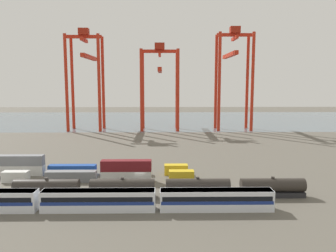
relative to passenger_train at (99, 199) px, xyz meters
name	(u,v)px	position (x,y,z in m)	size (l,w,h in m)	color
ground_plane	(148,149)	(6.48, 58.09, -2.14)	(420.00, 420.00, 0.00)	#5B564C
harbour_water	(154,120)	(6.48, 154.34, -2.14)	(400.00, 110.00, 0.01)	slate
passenger_train	(99,199)	(0.00, 0.00, 0.00)	(64.98, 3.14, 3.90)	silver
freight_tank_row	(160,188)	(11.40, 7.24, -0.15)	(60.27, 2.80, 4.26)	#232326
shipping_container_0	(16,176)	(-23.47, 18.70, -0.84)	(6.04, 2.44, 2.60)	silver
shipping_container_1	(71,176)	(-10.17, 18.70, -0.84)	(12.10, 2.44, 2.60)	slate
shipping_container_2	(126,176)	(3.14, 18.70, -0.84)	(12.10, 2.44, 2.60)	silver
shipping_container_3	(126,166)	(3.14, 18.70, 1.76)	(12.10, 2.44, 2.60)	maroon
shipping_container_4	(181,176)	(16.44, 18.70, -0.84)	(6.04, 2.44, 2.60)	gold
shipping_container_5	(20,170)	(-24.83, 24.68, -0.84)	(12.10, 2.44, 2.60)	silver
shipping_container_6	(20,160)	(-24.83, 24.68, 1.76)	(12.10, 2.44, 2.60)	slate
shipping_container_7	(73,170)	(-11.43, 24.68, -0.84)	(12.10, 2.44, 2.60)	#1C4299
shipping_container_8	(124,170)	(1.97, 24.68, -0.84)	(12.10, 2.44, 2.60)	#1C4299
shipping_container_9	(176,169)	(15.37, 24.68, -0.84)	(6.04, 2.44, 2.60)	gold
gantry_crane_west	(86,70)	(-26.60, 110.81, 28.02)	(17.31, 33.66, 49.97)	red
gantry_crane_central	(160,78)	(10.42, 111.50, 24.04)	(19.24, 36.42, 43.03)	red
gantry_crane_east	(233,68)	(47.44, 110.86, 28.70)	(17.79, 33.92, 50.98)	red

